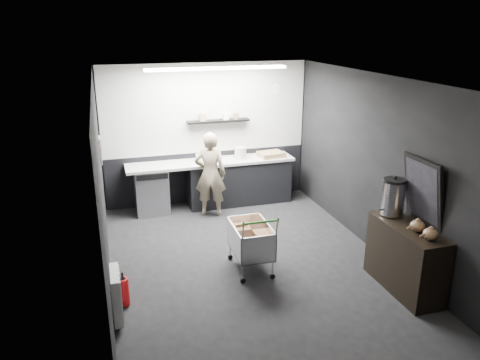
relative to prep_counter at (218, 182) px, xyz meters
name	(u,v)px	position (x,y,z in m)	size (l,w,h in m)	color
floor	(249,263)	(-0.14, -2.42, -0.46)	(5.50, 5.50, 0.00)	black
ceiling	(251,79)	(-0.14, -2.42, 2.24)	(5.50, 5.50, 0.00)	silver
wall_back	(207,134)	(-0.14, 0.33, 0.89)	(5.50, 5.50, 0.00)	black
wall_front	(347,273)	(-0.14, -5.17, 0.89)	(5.50, 5.50, 0.00)	black
wall_left	(102,191)	(-2.14, -2.42, 0.89)	(5.50, 5.50, 0.00)	black
wall_right	(376,165)	(1.86, -2.42, 0.89)	(5.50, 5.50, 0.00)	black
kitchen_wall_panel	(206,108)	(-0.14, 0.31, 1.39)	(3.95, 0.02, 1.70)	silver
dado_panel	(208,176)	(-0.14, 0.31, 0.04)	(3.95, 0.02, 1.00)	black
floating_shelf	(218,121)	(0.06, 0.20, 1.16)	(1.20, 0.22, 0.04)	black
wall_clock	(276,90)	(1.26, 0.30, 1.69)	(0.20, 0.20, 0.03)	white
poster	(100,150)	(-2.12, -1.12, 1.09)	(0.02, 0.30, 0.40)	white
poster_red_band	(100,146)	(-2.11, -1.12, 1.16)	(0.01, 0.22, 0.10)	red
radiator	(116,295)	(-2.08, -3.32, -0.11)	(0.10, 0.50, 0.60)	white
ceiling_strip	(217,68)	(-0.14, -0.57, 2.21)	(2.40, 0.20, 0.04)	white
prep_counter	(218,182)	(0.00, 0.00, 0.00)	(3.20, 0.61, 0.90)	black
person	(210,174)	(-0.26, -0.45, 0.33)	(0.57, 0.38, 1.57)	beige
shopping_cart	(250,241)	(-0.18, -2.59, -0.01)	(0.53, 0.86, 0.94)	silver
sideboard	(406,249)	(1.63, -3.64, 0.12)	(0.51, 1.20, 1.80)	black
fire_extinguisher	(124,290)	(-1.99, -3.03, -0.24)	(0.14, 0.14, 0.45)	red
cardboard_box	(271,154)	(1.06, -0.05, 0.49)	(0.47, 0.36, 0.09)	#9B8052
pink_tub	(240,153)	(0.45, 0.00, 0.55)	(0.22, 0.22, 0.22)	beige
white_container	(201,158)	(-0.33, -0.05, 0.52)	(0.18, 0.14, 0.16)	white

